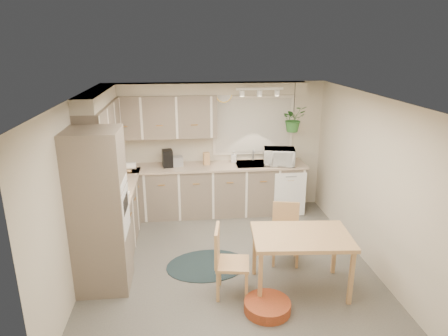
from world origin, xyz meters
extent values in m
plane|color=#636057|center=(0.00, 0.00, 0.00)|extent=(4.20, 4.20, 0.00)
plane|color=white|center=(0.00, 0.00, 2.40)|extent=(4.20, 4.20, 0.00)
cube|color=beige|center=(0.00, 2.10, 1.20)|extent=(4.00, 0.04, 2.40)
cube|color=beige|center=(0.00, -2.10, 1.20)|extent=(4.00, 0.04, 2.40)
cube|color=beige|center=(-2.00, 0.00, 1.20)|extent=(0.04, 4.20, 2.40)
cube|color=beige|center=(2.00, 0.00, 1.20)|extent=(0.04, 4.20, 2.40)
cube|color=gray|center=(-1.70, 0.88, 0.45)|extent=(0.60, 1.85, 0.90)
cube|color=gray|center=(-0.20, 1.80, 0.45)|extent=(3.60, 0.60, 0.90)
cube|color=#C7AC91|center=(-1.69, 0.88, 0.92)|extent=(0.64, 1.89, 0.04)
cube|color=#C7AC91|center=(-0.20, 1.79, 0.92)|extent=(3.64, 0.64, 0.04)
cube|color=gray|center=(-1.68, -0.38, 1.05)|extent=(0.65, 0.65, 2.10)
cube|color=white|center=(-1.35, -0.38, 1.05)|extent=(0.02, 0.56, 0.58)
cube|color=gray|center=(-1.82, 1.00, 1.83)|extent=(0.35, 2.00, 0.75)
cube|color=gray|center=(-1.00, 1.93, 1.83)|extent=(2.00, 0.35, 0.75)
cube|color=beige|center=(-1.85, 1.00, 2.30)|extent=(0.30, 2.00, 0.20)
cube|color=beige|center=(-0.20, 1.95, 2.30)|extent=(3.60, 0.30, 0.20)
cube|color=white|center=(-1.68, 0.30, 0.94)|extent=(0.52, 0.58, 0.02)
cube|color=white|center=(-1.70, 0.30, 1.40)|extent=(0.40, 0.60, 0.14)
cube|color=beige|center=(0.70, 2.07, 1.60)|extent=(1.40, 0.02, 1.00)
cube|color=silver|center=(0.70, 2.08, 1.60)|extent=(1.50, 0.02, 1.10)
cube|color=#ABAEB3|center=(0.70, 1.80, 0.90)|extent=(0.70, 0.48, 0.10)
cube|color=white|center=(1.30, 1.49, 0.42)|extent=(0.58, 0.02, 0.83)
cube|color=white|center=(0.70, 1.55, 2.33)|extent=(0.80, 0.04, 0.04)
cylinder|color=gold|center=(0.15, 2.07, 2.18)|extent=(0.30, 0.03, 0.30)
cube|color=tan|center=(0.84, -0.72, 0.38)|extent=(1.28, 0.91, 0.77)
cube|color=tan|center=(-0.04, -0.75, 0.46)|extent=(0.49, 0.49, 0.92)
cube|color=tan|center=(0.82, -0.05, 0.43)|extent=(0.48, 0.48, 0.86)
ellipsoid|color=black|center=(-0.32, -0.05, 0.01)|extent=(1.26, 1.00, 0.01)
cylinder|color=#BA4025|center=(0.33, -1.14, 0.06)|extent=(0.60, 0.60, 0.13)
imported|color=white|center=(1.12, 1.70, 1.13)|extent=(0.60, 0.40, 0.37)
imported|color=white|center=(0.33, 1.95, 0.99)|extent=(0.14, 0.23, 0.10)
imported|color=#2E6829|center=(1.35, 1.70, 1.73)|extent=(0.52, 0.56, 0.36)
cube|color=black|center=(-0.89, 1.80, 1.09)|extent=(0.21, 0.24, 0.31)
cube|color=#ABAEB3|center=(-0.76, 1.82, 1.03)|extent=(0.31, 0.22, 0.17)
cube|color=tan|center=(-0.19, 1.85, 1.05)|extent=(0.12, 0.12, 0.23)
camera|label=1|loc=(-0.61, -5.10, 3.08)|focal=32.00mm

